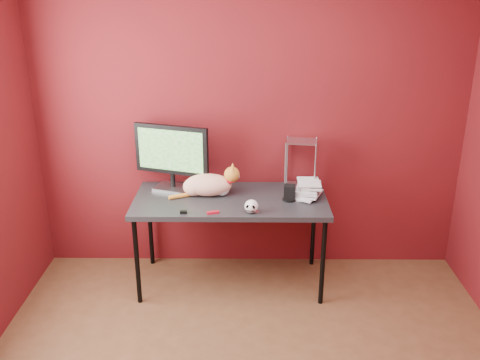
{
  "coord_description": "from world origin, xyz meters",
  "views": [
    {
      "loc": [
        -0.04,
        -2.46,
        2.37
      ],
      "look_at": [
        -0.07,
        1.15,
        0.99
      ],
      "focal_mm": 40.0,
      "sensor_mm": 36.0,
      "label": 1
    }
  ],
  "objects_px": {
    "desk": "(231,204)",
    "monitor": "(172,154)",
    "book_stack": "(301,111)",
    "speaker": "(289,193)",
    "cat": "(209,185)",
    "skull_mug": "(251,206)"
  },
  "relations": [
    {
      "from": "desk",
      "to": "monitor",
      "type": "bearing_deg",
      "value": 158.51
    },
    {
      "from": "desk",
      "to": "book_stack",
      "type": "height_order",
      "value": "book_stack"
    },
    {
      "from": "desk",
      "to": "speaker",
      "type": "distance_m",
      "value": 0.47
    },
    {
      "from": "cat",
      "to": "book_stack",
      "type": "bearing_deg",
      "value": 1.03
    },
    {
      "from": "desk",
      "to": "cat",
      "type": "bearing_deg",
      "value": 161.14
    },
    {
      "from": "monitor",
      "to": "skull_mug",
      "type": "relative_size",
      "value": 5.73
    },
    {
      "from": "book_stack",
      "to": "cat",
      "type": "bearing_deg",
      "value": -179.21
    },
    {
      "from": "cat",
      "to": "book_stack",
      "type": "height_order",
      "value": "book_stack"
    },
    {
      "from": "skull_mug",
      "to": "book_stack",
      "type": "relative_size",
      "value": 0.08
    },
    {
      "from": "speaker",
      "to": "book_stack",
      "type": "xyz_separation_m",
      "value": [
        0.07,
        0.1,
        0.62
      ]
    },
    {
      "from": "cat",
      "to": "speaker",
      "type": "relative_size",
      "value": 4.5
    },
    {
      "from": "cat",
      "to": "book_stack",
      "type": "distance_m",
      "value": 0.91
    },
    {
      "from": "cat",
      "to": "monitor",
      "type": "bearing_deg",
      "value": 157.26
    },
    {
      "from": "desk",
      "to": "skull_mug",
      "type": "distance_m",
      "value": 0.33
    },
    {
      "from": "cat",
      "to": "speaker",
      "type": "distance_m",
      "value": 0.64
    },
    {
      "from": "monitor",
      "to": "speaker",
      "type": "height_order",
      "value": "monitor"
    },
    {
      "from": "book_stack",
      "to": "skull_mug",
      "type": "bearing_deg",
      "value": -137.32
    },
    {
      "from": "monitor",
      "to": "speaker",
      "type": "xyz_separation_m",
      "value": [
        0.92,
        -0.22,
        -0.24
      ]
    },
    {
      "from": "speaker",
      "to": "monitor",
      "type": "bearing_deg",
      "value": 171.74
    },
    {
      "from": "monitor",
      "to": "book_stack",
      "type": "xyz_separation_m",
      "value": [
        1.0,
        -0.12,
        0.38
      ]
    },
    {
      "from": "monitor",
      "to": "cat",
      "type": "height_order",
      "value": "monitor"
    },
    {
      "from": "monitor",
      "to": "cat",
      "type": "bearing_deg",
      "value": -5.46
    }
  ]
}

